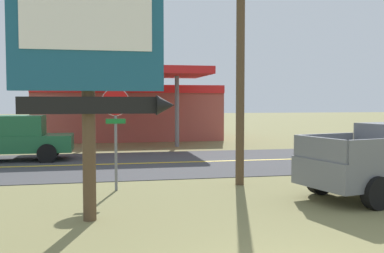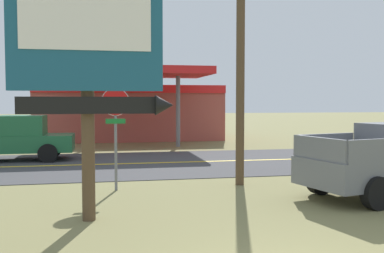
{
  "view_description": "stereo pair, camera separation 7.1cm",
  "coord_description": "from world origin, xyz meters",
  "px_view_note": "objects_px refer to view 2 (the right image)",
  "views": [
    {
      "loc": [
        -2.72,
        -5.31,
        2.56
      ],
      "look_at": [
        0.0,
        8.0,
        1.8
      ],
      "focal_mm": 41.82,
      "sensor_mm": 36.0,
      "label": 1
    },
    {
      "loc": [
        -2.65,
        -5.32,
        2.56
      ],
      "look_at": [
        0.0,
        8.0,
        1.8
      ],
      "focal_mm": 41.82,
      "sensor_mm": 36.0,
      "label": 2
    }
  ],
  "objects_px": {
    "gas_station": "(130,111)",
    "motel_sign": "(90,52)",
    "utility_pole": "(241,10)",
    "pickup_green_on_road": "(13,139)",
    "stop_sign": "(116,120)"
  },
  "relations": [
    {
      "from": "utility_pole",
      "to": "pickup_green_on_road",
      "type": "xyz_separation_m",
      "value": [
        -7.94,
        7.24,
        -4.34
      ]
    },
    {
      "from": "gas_station",
      "to": "pickup_green_on_road",
      "type": "xyz_separation_m",
      "value": [
        -5.59,
        -10.25,
        -0.98
      ]
    },
    {
      "from": "motel_sign",
      "to": "utility_pole",
      "type": "relative_size",
      "value": 0.55
    },
    {
      "from": "motel_sign",
      "to": "utility_pole",
      "type": "xyz_separation_m",
      "value": [
        4.37,
        3.46,
        1.71
      ]
    },
    {
      "from": "motel_sign",
      "to": "gas_station",
      "type": "height_order",
      "value": "motel_sign"
    },
    {
      "from": "motel_sign",
      "to": "pickup_green_on_road",
      "type": "height_order",
      "value": "motel_sign"
    },
    {
      "from": "motel_sign",
      "to": "utility_pole",
      "type": "distance_m",
      "value": 5.83
    },
    {
      "from": "stop_sign",
      "to": "utility_pole",
      "type": "bearing_deg",
      "value": 2.55
    },
    {
      "from": "stop_sign",
      "to": "gas_station",
      "type": "xyz_separation_m",
      "value": [
        1.41,
        17.65,
        -0.08
      ]
    },
    {
      "from": "pickup_green_on_road",
      "to": "stop_sign",
      "type": "bearing_deg",
      "value": -60.58
    },
    {
      "from": "stop_sign",
      "to": "utility_pole",
      "type": "relative_size",
      "value": 0.3
    },
    {
      "from": "motel_sign",
      "to": "utility_pole",
      "type": "height_order",
      "value": "utility_pole"
    },
    {
      "from": "stop_sign",
      "to": "motel_sign",
      "type": "bearing_deg",
      "value": -100.4
    },
    {
      "from": "utility_pole",
      "to": "motel_sign",
      "type": "bearing_deg",
      "value": -141.58
    },
    {
      "from": "gas_station",
      "to": "motel_sign",
      "type": "bearing_deg",
      "value": -95.51
    }
  ]
}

